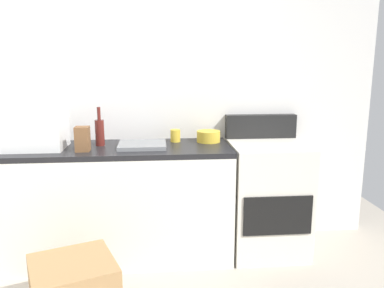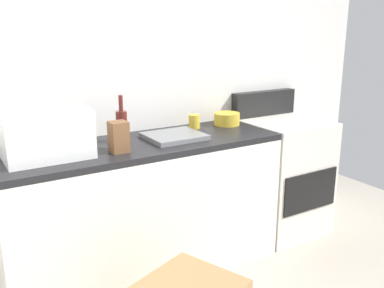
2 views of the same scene
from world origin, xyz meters
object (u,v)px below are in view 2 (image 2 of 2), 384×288
(coffee_mug, at_px, (194,122))
(mixing_bowl, at_px, (227,119))
(stove_oven, at_px, (282,174))
(wine_bottle, at_px, (122,125))
(microwave, at_px, (46,134))
(knife_block, at_px, (119,137))

(coffee_mug, distance_m, mixing_bowl, 0.27)
(stove_oven, bearing_deg, coffee_mug, 168.20)
(stove_oven, xyz_separation_m, coffee_mug, (-0.73, 0.15, 0.48))
(stove_oven, bearing_deg, wine_bottle, 177.38)
(microwave, distance_m, mixing_bowl, 1.34)
(stove_oven, relative_size, mixing_bowl, 5.79)
(coffee_mug, xyz_separation_m, mixing_bowl, (0.27, -0.03, -0.00))
(stove_oven, distance_m, coffee_mug, 0.89)
(wine_bottle, height_order, knife_block, wine_bottle)
(knife_block, bearing_deg, coffee_mug, 22.19)
(stove_oven, bearing_deg, knife_block, -174.89)
(microwave, distance_m, wine_bottle, 0.48)
(microwave, bearing_deg, wine_bottle, 8.68)
(stove_oven, distance_m, knife_block, 1.52)
(stove_oven, xyz_separation_m, microwave, (-1.80, -0.01, 0.57))
(microwave, relative_size, wine_bottle, 1.53)
(stove_oven, relative_size, microwave, 2.39)
(stove_oven, height_order, wine_bottle, wine_bottle)
(stove_oven, xyz_separation_m, mixing_bowl, (-0.47, 0.13, 0.48))
(wine_bottle, bearing_deg, coffee_mug, 8.93)
(microwave, xyz_separation_m, coffee_mug, (1.07, 0.17, -0.09))
(microwave, height_order, coffee_mug, microwave)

